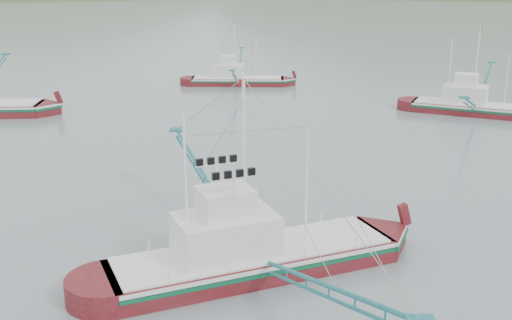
{
  "coord_description": "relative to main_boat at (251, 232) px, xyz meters",
  "views": [
    {
      "loc": [
        0.21,
        -32.17,
        14.68
      ],
      "look_at": [
        0.0,
        6.0,
        3.2
      ],
      "focal_mm": 45.0,
      "sensor_mm": 36.0,
      "label": 1
    }
  ],
  "objects": [
    {
      "name": "main_boat",
      "position": [
        0.0,
        0.0,
        0.0
      ],
      "size": [
        14.84,
        25.03,
        10.63
      ],
      "rotation": [
        0.0,
        0.0,
        0.41
      ],
      "color": "#520D11",
      "rests_on": "ground"
    },
    {
      "name": "bg_boat_right",
      "position": [
        22.92,
        36.26,
        -0.23
      ],
      "size": [
        13.32,
        22.42,
        9.57
      ],
      "rotation": [
        0.0,
        0.0,
        -0.43
      ],
      "color": "#520D11",
      "rests_on": "ground"
    },
    {
      "name": "bg_boat_far",
      "position": [
        -2.63,
        53.61,
        -0.98
      ],
      "size": [
        11.94,
        21.5,
        8.7
      ],
      "rotation": [
        0.0,
        0.0,
        -0.02
      ],
      "color": "#520D11",
      "rests_on": "ground"
    },
    {
      "name": "ground",
      "position": [
        0.19,
        2.97,
        -2.18
      ],
      "size": [
        1200.0,
        1200.0,
        0.0
      ],
      "primitive_type": "plane",
      "color": "slate",
      "rests_on": "ground"
    }
  ]
}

